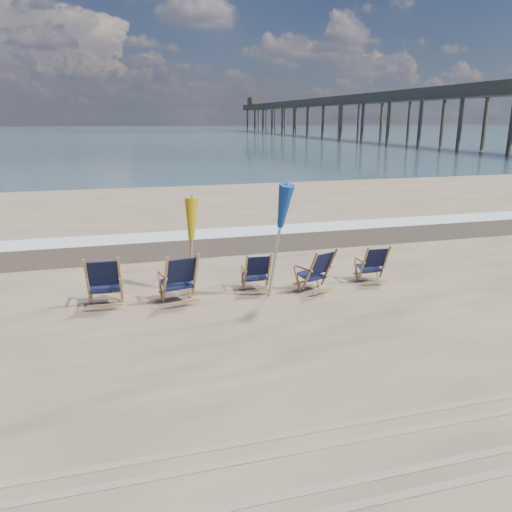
# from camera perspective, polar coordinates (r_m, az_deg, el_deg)

# --- Properties ---
(ocean) EXTENTS (400.00, 400.00, 0.00)m
(ocean) POSITION_cam_1_polar(r_m,az_deg,el_deg) (134.95, -15.09, 13.45)
(ocean) COLOR #3C5764
(ocean) RESTS_ON ground
(surf_foam) EXTENTS (200.00, 1.40, 0.01)m
(surf_foam) POSITION_cam_1_polar(r_m,az_deg,el_deg) (15.79, -6.03, 2.54)
(surf_foam) COLOR silver
(surf_foam) RESTS_ON ground
(wet_sand_strip) EXTENTS (200.00, 2.60, 0.00)m
(wet_sand_strip) POSITION_cam_1_polar(r_m,az_deg,el_deg) (14.35, -5.00, 1.25)
(wet_sand_strip) COLOR #42362A
(wet_sand_strip) RESTS_ON ground
(tire_tracks) EXTENTS (80.00, 1.30, 0.01)m
(tire_tracks) POSITION_cam_1_polar(r_m,az_deg,el_deg) (5.95, 14.16, -21.11)
(tire_tracks) COLOR gray
(tire_tracks) RESTS_ON ground
(beach_chair_0) EXTENTS (0.72, 0.80, 1.06)m
(beach_chair_0) POSITION_cam_1_polar(r_m,az_deg,el_deg) (9.82, -15.26, -2.77)
(beach_chair_0) COLOR black
(beach_chair_0) RESTS_ON ground
(beach_chair_1) EXTENTS (0.79, 0.86, 1.05)m
(beach_chair_1) POSITION_cam_1_polar(r_m,az_deg,el_deg) (9.77, -6.95, -2.42)
(beach_chair_1) COLOR black
(beach_chair_1) RESTS_ON ground
(beach_chair_2) EXTENTS (0.60, 0.67, 0.89)m
(beach_chair_2) POSITION_cam_1_polar(r_m,az_deg,el_deg) (10.34, 1.51, -1.79)
(beach_chair_2) COLOR black
(beach_chair_2) RESTS_ON ground
(beach_chair_3) EXTENTS (0.82, 0.86, 0.96)m
(beach_chair_3) POSITION_cam_1_polar(r_m,az_deg,el_deg) (10.51, 8.37, -1.45)
(beach_chair_3) COLOR black
(beach_chair_3) RESTS_ON ground
(beach_chair_4) EXTENTS (0.60, 0.67, 0.90)m
(beach_chair_4) POSITION_cam_1_polar(r_m,az_deg,el_deg) (11.23, 14.52, -0.84)
(beach_chair_4) COLOR black
(beach_chair_4) RESTS_ON ground
(umbrella_yellow) EXTENTS (0.30, 0.30, 1.95)m
(umbrella_yellow) POSITION_cam_1_polar(r_m,az_deg,el_deg) (10.17, -7.52, 3.56)
(umbrella_yellow) COLOR #A47A49
(umbrella_yellow) RESTS_ON ground
(umbrella_blue) EXTENTS (0.30, 0.30, 2.38)m
(umbrella_blue) POSITION_cam_1_polar(r_m,az_deg,el_deg) (9.58, 2.44, 5.44)
(umbrella_blue) COLOR #A5A5AD
(umbrella_blue) RESTS_ON ground
(fishing_pier) EXTENTS (4.40, 140.00, 9.30)m
(fishing_pier) POSITION_cam_1_polar(r_m,az_deg,el_deg) (90.49, 11.31, 15.89)
(fishing_pier) COLOR #50463A
(fishing_pier) RESTS_ON ground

